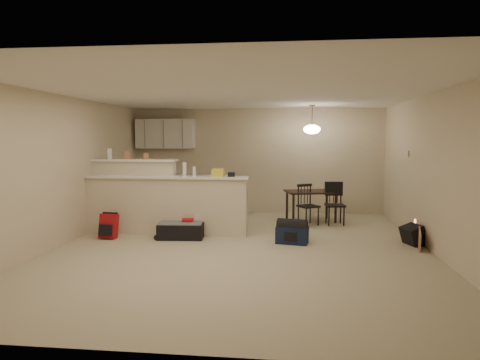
# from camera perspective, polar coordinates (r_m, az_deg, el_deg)

# --- Properties ---
(room) EXTENTS (7.00, 7.02, 2.50)m
(room) POSITION_cam_1_polar(r_m,az_deg,el_deg) (6.85, 0.19, 1.10)
(room) COLOR #B6AB8C
(room) RESTS_ON ground
(breakfast_bar) EXTENTS (3.08, 0.58, 1.39)m
(breakfast_bar) POSITION_cam_1_polar(r_m,az_deg,el_deg) (8.25, -11.32, -2.75)
(breakfast_bar) COLOR beige
(breakfast_bar) RESTS_ON ground
(upper_cabinets) EXTENTS (1.40, 0.34, 0.70)m
(upper_cabinets) POSITION_cam_1_polar(r_m,az_deg,el_deg) (10.53, -9.89, 6.08)
(upper_cabinets) COLOR white
(upper_cabinets) RESTS_ON room
(kitchen_counter) EXTENTS (1.80, 0.60, 0.90)m
(kitchen_counter) POSITION_cam_1_polar(r_m,az_deg,el_deg) (10.43, -8.91, -1.88)
(kitchen_counter) COLOR white
(kitchen_counter) RESTS_ON ground
(thermostat) EXTENTS (0.02, 0.12, 0.12)m
(thermostat) POSITION_cam_1_polar(r_m,az_deg,el_deg) (8.65, 21.47, 3.29)
(thermostat) COLOR beige
(thermostat) RESTS_ON room
(jar) EXTENTS (0.10, 0.10, 0.20)m
(jar) POSITION_cam_1_polar(r_m,az_deg,el_deg) (8.62, -17.02, 3.36)
(jar) COLOR silver
(jar) RESTS_ON breakfast_bar
(cereal_box) EXTENTS (0.10, 0.07, 0.16)m
(cereal_box) POSITION_cam_1_polar(r_m,az_deg,el_deg) (8.49, -14.78, 3.25)
(cereal_box) COLOR #A87557
(cereal_box) RESTS_ON breakfast_bar
(small_box) EXTENTS (0.08, 0.06, 0.12)m
(small_box) POSITION_cam_1_polar(r_m,az_deg,el_deg) (8.36, -12.40, 3.13)
(small_box) COLOR #A87557
(small_box) RESTS_ON breakfast_bar
(bottle_a) EXTENTS (0.07, 0.07, 0.26)m
(bottle_a) POSITION_cam_1_polar(r_m,az_deg,el_deg) (7.94, -7.42, 1.44)
(bottle_a) COLOR silver
(bottle_a) RESTS_ON breakfast_bar
(bottle_b) EXTENTS (0.06, 0.06, 0.18)m
(bottle_b) POSITION_cam_1_polar(r_m,az_deg,el_deg) (7.90, -6.12, 1.14)
(bottle_b) COLOR silver
(bottle_b) RESTS_ON breakfast_bar
(bag_lump) EXTENTS (0.22, 0.18, 0.14)m
(bag_lump) POSITION_cam_1_polar(r_m,az_deg,el_deg) (7.82, -2.95, 0.97)
(bag_lump) COLOR #A87557
(bag_lump) RESTS_ON breakfast_bar
(pouch) EXTENTS (0.12, 0.10, 0.08)m
(pouch) POSITION_cam_1_polar(r_m,az_deg,el_deg) (7.79, -1.15, 0.74)
(pouch) COLOR #A87557
(pouch) RESTS_ON breakfast_bar
(dining_table) EXTENTS (1.19, 0.94, 0.66)m
(dining_table) POSITION_cam_1_polar(r_m,az_deg,el_deg) (9.35, 9.43, -1.93)
(dining_table) COLOR black
(dining_table) RESTS_ON ground
(pendant_lamp) EXTENTS (0.36, 0.36, 0.62)m
(pendant_lamp) POSITION_cam_1_polar(r_m,az_deg,el_deg) (9.28, 9.57, 6.74)
(pendant_lamp) COLOR brown
(pendant_lamp) RESTS_ON room
(dining_chair_near) EXTENTS (0.50, 0.49, 0.84)m
(dining_chair_near) POSITION_cam_1_polar(r_m,az_deg,el_deg) (8.93, 9.11, -3.31)
(dining_chair_near) COLOR black
(dining_chair_near) RESTS_ON ground
(dining_chair_far) EXTENTS (0.42, 0.40, 0.86)m
(dining_chair_far) POSITION_cam_1_polar(r_m,az_deg,el_deg) (9.07, 12.56, -3.16)
(dining_chair_far) COLOR black
(dining_chair_far) RESTS_ON ground
(suitcase) EXTENTS (0.83, 0.57, 0.27)m
(suitcase) POSITION_cam_1_polar(r_m,az_deg,el_deg) (7.81, -7.83, -6.68)
(suitcase) COLOR black
(suitcase) RESTS_ON ground
(red_backpack) EXTENTS (0.31, 0.21, 0.44)m
(red_backpack) POSITION_cam_1_polar(r_m,az_deg,el_deg) (8.05, -17.11, -5.90)
(red_backpack) COLOR #AA1319
(red_backpack) RESTS_ON ground
(navy_duffel) EXTENTS (0.57, 0.38, 0.29)m
(navy_duffel) POSITION_cam_1_polar(r_m,az_deg,el_deg) (7.39, 6.97, -7.29)
(navy_duffel) COLOR #121D38
(navy_duffel) RESTS_ON ground
(black_daypack) EXTENTS (0.36, 0.43, 0.32)m
(black_daypack) POSITION_cam_1_polar(r_m,az_deg,el_deg) (7.80, 22.10, -6.85)
(black_daypack) COLOR black
(black_daypack) RESTS_ON ground
(cardboard_sheet) EXTENTS (0.11, 0.42, 0.32)m
(cardboard_sheet) POSITION_cam_1_polar(r_m,az_deg,el_deg) (7.48, 22.83, -7.41)
(cardboard_sheet) COLOR #A87557
(cardboard_sheet) RESTS_ON ground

